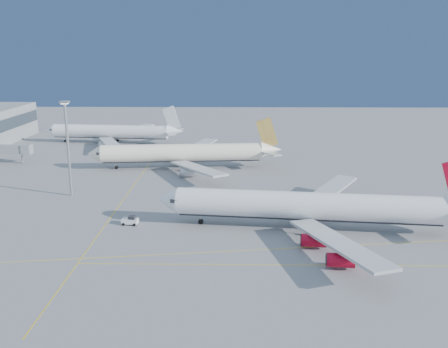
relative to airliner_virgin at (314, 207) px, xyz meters
The scene contains 8 objects.
ground 11.80m from the airliner_virgin, 146.70° to the right, with size 500.00×500.00×0.00m, color slate.
jet_bridge 121.51m from the airliner_virgin, 146.96° to the left, with size 23.60×3.60×6.90m.
taxiway_lines 24.09m from the airliner_virgin, behind, with size 118.86×140.00×0.02m.
airliner_virgin is the anchor object (origin of this frame).
airliner_etihad 69.36m from the airliner_virgin, 120.06° to the left, with size 67.37×61.99×17.57m.
airliner_third 127.46m from the airliner_virgin, 123.69° to the left, with size 62.69×57.56×16.81m.
pushback_tug 43.13m from the airliner_virgin, behind, with size 3.98×2.66×2.14m.
light_mast 70.11m from the airliner_virgin, 157.90° to the left, with size 2.30×2.30×26.65m.
Camera 1 is at (-10.13, -102.88, 40.51)m, focal length 40.00 mm.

